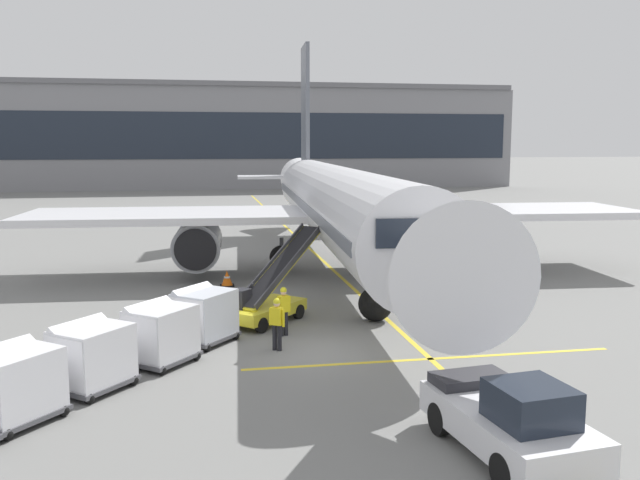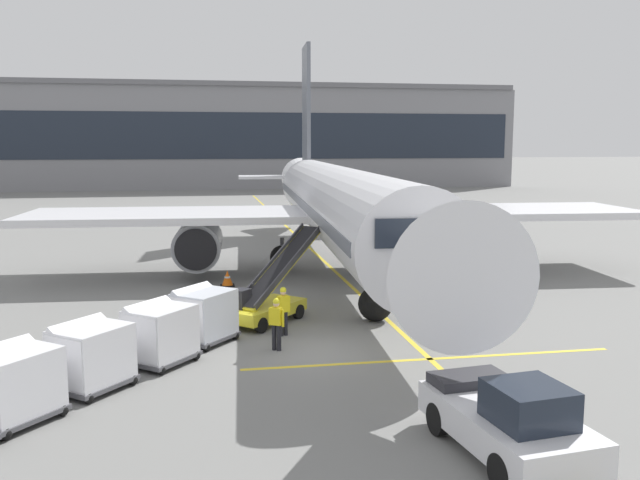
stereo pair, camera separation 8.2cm
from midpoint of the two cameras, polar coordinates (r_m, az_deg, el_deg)
The scene contains 15 objects.
ground_plane at distance 22.52m, azimuth 0.58°, elevation -9.29°, with size 600.00×600.00×0.00m, color slate.
parked_airplane at distance 35.75m, azimuth 1.53°, elevation 2.97°, with size 32.02×41.80×13.94m.
belt_loader at distance 26.07m, azimuth -4.30°, elevation -4.80°, with size 4.36×4.61×3.45m.
baggage_cart_lead at distance 23.59m, azimuth -9.63°, elevation -6.08°, with size 2.50×2.62×1.91m.
baggage_cart_second at distance 21.62m, azimuth -13.13°, elevation -7.48°, with size 2.50×2.62×1.91m.
baggage_cart_third at distance 19.93m, azimuth -18.48°, elevation -9.03°, with size 2.50×2.62×1.91m.
baggage_cart_fourth at distance 18.38m, azimuth -24.12°, elevation -10.77°, with size 2.50×2.62×1.91m.
pushback_tug at distance 15.74m, azimuth 15.59°, elevation -14.20°, with size 2.63×4.63×1.83m.
ground_crew_by_loader at distance 22.44m, azimuth -3.55°, elevation -6.72°, with size 0.48×0.42×1.74m.
ground_crew_by_carts at distance 24.24m, azimuth -11.06°, elevation -5.74°, with size 0.56×0.33×1.74m.
ground_crew_marshaller at distance 24.10m, azimuth -2.98°, elevation -5.67°, with size 0.53×0.38×1.74m.
safety_cone_engine_keepout at distance 32.78m, azimuth -7.66°, elevation -3.20°, with size 0.66×0.66×0.75m.
apron_guidance_line_lead_in at distance 35.50m, azimuth 1.58°, elevation -2.85°, with size 0.20×110.00×0.01m.
apron_guidance_line_stop_bar at distance 22.08m, azimuth 9.41°, elevation -9.74°, with size 12.00×0.20×0.01m.
terminal_building at distance 108.37m, azimuth -8.85°, elevation 8.50°, with size 92.46×14.77×15.66m.
Camera 2 is at (-3.96, -21.13, 6.70)m, focal length 38.41 mm.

